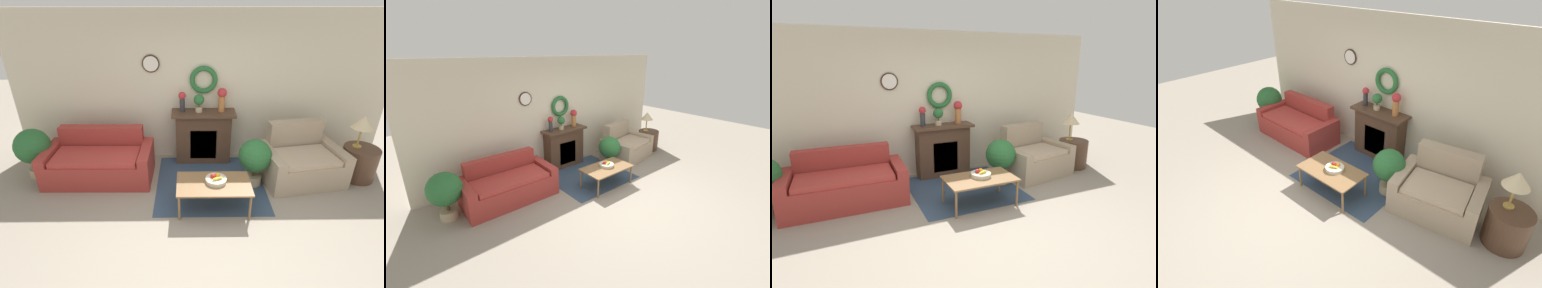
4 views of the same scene
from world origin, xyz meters
TOP-DOWN VIEW (x-y plane):
  - ground_plane at (0.00, 0.00)m, footprint 16.00×16.00m
  - floor_rug at (0.12, 1.38)m, footprint 1.80×1.73m
  - wall_back at (-0.00, 2.38)m, footprint 6.80×0.15m
  - fireplace at (0.03, 2.18)m, footprint 1.14×0.41m
  - couch_left at (-1.77, 1.60)m, footprint 1.80×0.90m
  - loveseat_right at (1.67, 1.54)m, footprint 1.44×1.13m
  - coffee_table at (0.12, 0.74)m, footprint 1.08×0.63m
  - fruit_bowl at (0.16, 0.78)m, footprint 0.31×0.31m
  - side_table_by_loveseat at (2.69, 1.54)m, footprint 0.58×0.58m
  - table_lamp at (2.62, 1.60)m, footprint 0.35×0.35m
  - vase_on_mantel_left at (-0.35, 2.18)m, footprint 0.13×0.13m
  - vase_on_mantel_right at (0.35, 2.18)m, footprint 0.17×0.17m
  - potted_plant_on_mantel at (-0.06, 2.16)m, footprint 0.19×0.19m
  - potted_plant_floor_by_couch at (-2.89, 1.66)m, footprint 0.59×0.59m
  - potted_plant_floor_by_loveseat at (0.84, 1.36)m, footprint 0.54×0.54m

SIDE VIEW (x-z plane):
  - ground_plane at x=0.00m, z-range 0.00..0.00m
  - floor_rug at x=0.12m, z-range 0.00..0.01m
  - side_table_by_loveseat at x=2.69m, z-range 0.00..0.57m
  - couch_left at x=-1.77m, z-range -0.11..0.72m
  - loveseat_right at x=1.67m, z-range -0.15..0.79m
  - coffee_table at x=0.12m, z-range 0.18..0.62m
  - fruit_bowl at x=0.16m, z-range 0.42..0.53m
  - fireplace at x=0.03m, z-range 0.01..1.01m
  - potted_plant_floor_by_loveseat at x=0.84m, z-range 0.10..0.92m
  - potted_plant_floor_by_couch at x=-2.89m, z-range 0.11..0.99m
  - table_lamp at x=2.62m, z-range 0.74..1.30m
  - potted_plant_on_mantel at x=-0.06m, z-range 1.03..1.35m
  - vase_on_mantel_left at x=-0.35m, z-range 1.03..1.39m
  - vase_on_mantel_right at x=0.35m, z-range 1.04..1.46m
  - wall_back at x=0.00m, z-range 0.00..2.70m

